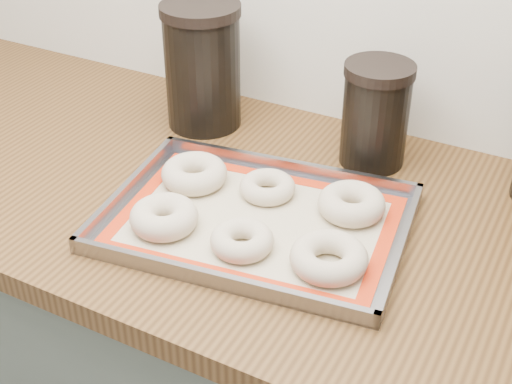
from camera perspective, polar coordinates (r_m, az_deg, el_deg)
The scene contains 11 objects.
countertop at distance 1.13m, azimuth 7.64°, elevation -3.56°, with size 3.06×0.68×0.04m, color brown.
baking_tray at distance 1.11m, azimuth -0.00°, elevation -2.29°, with size 0.50×0.39×0.03m.
baking_mat at distance 1.11m, azimuth 0.00°, elevation -2.38°, with size 0.46×0.34×0.00m.
bagel_front_left at distance 1.09m, azimuth -7.36°, elevation -1.99°, with size 0.11×0.11×0.04m, color beige.
bagel_front_mid at distance 1.04m, azimuth -1.13°, elevation -3.88°, with size 0.09×0.09×0.03m, color beige.
bagel_front_right at distance 1.01m, azimuth 5.85°, elevation -5.24°, with size 0.11×0.11×0.04m, color beige.
bagel_back_left at distance 1.19m, azimuth -4.96°, elevation 1.49°, with size 0.11×0.11×0.04m, color beige.
bagel_back_mid at distance 1.16m, azimuth 0.92°, elevation 0.40°, with size 0.09×0.09×0.03m, color beige.
bagel_back_right at distance 1.13m, azimuth 7.65°, elevation -0.93°, with size 0.11×0.11×0.04m, color beige.
canister_left at distance 1.35m, azimuth -4.30°, elevation 10.03°, with size 0.15×0.15×0.24m.
canister_mid at distance 1.24m, azimuth 9.54°, elevation 6.15°, with size 0.12×0.12×0.18m.
Camera 1 is at (0.29, 0.82, 1.55)m, focal length 50.00 mm.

